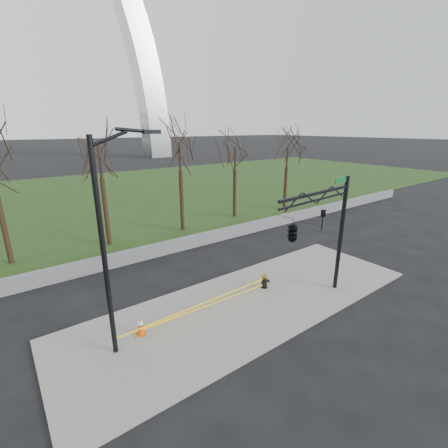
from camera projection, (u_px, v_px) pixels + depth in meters
ground at (251, 303)px, 15.18m from camera, size 500.00×500.00×0.00m
sidewalk at (251, 302)px, 15.16m from camera, size 18.00×6.00×0.10m
grass_strip at (90, 197)px, 38.19m from camera, size 120.00×40.00×0.06m
guardrail at (173, 246)px, 21.18m from camera, size 60.00×0.30×0.90m
gateway_arch at (11, 2)px, 63.05m from camera, size 66.00×6.00×65.00m
tree_row at (104, 192)px, 21.47m from camera, size 39.82×4.00×7.83m
fire_hydrant at (265, 281)px, 16.33m from camera, size 0.51×0.33×0.81m
traffic_cone at (141, 326)px, 12.60m from camera, size 0.50×0.50×0.76m
street_light at (109, 236)px, 10.52m from camera, size 2.39×0.29×8.21m
traffic_signal_mast at (304, 227)px, 13.24m from camera, size 5.09×2.52×6.00m
caution_tape at (206, 304)px, 14.21m from camera, size 7.92×0.39×0.42m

